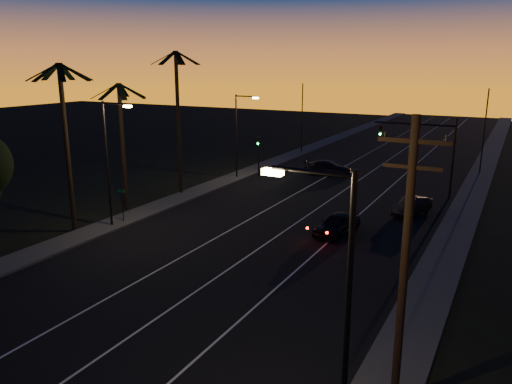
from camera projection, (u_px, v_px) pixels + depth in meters
The scene contains 21 objects.
road at pixel (306, 212), 39.71m from camera, with size 20.00×170.00×0.01m, color black.
sidewalk_left at pixel (190, 194), 44.79m from camera, with size 2.40×170.00×0.16m, color #353533.
sidewalk_right at pixel (455, 233), 34.59m from camera, with size 2.40×170.00×0.16m, color #353533.
lane_stripe_left at pixel (272, 207), 41.07m from camera, with size 0.12×160.00×0.01m, color silver.
lane_stripe_mid at pixel (311, 213), 39.48m from camera, with size 0.12×160.00×0.01m, color silver.
lane_stripe_right at pixel (354, 219), 37.88m from camera, with size 0.12×160.00×0.01m, color silver.
palm_near at pixel (65, 131), 33.42m from camera, with size 4.25×4.16×11.53m.
palm_mid at pixel (122, 132), 39.03m from camera, with size 4.25×4.16×10.03m.
palm_far at pixel (178, 109), 43.36m from camera, with size 4.25×4.16×12.53m.
streetlight_left_near at pixel (110, 155), 34.70m from camera, with size 2.55×0.26×9.00m.
streetlight_left_far at pixel (239, 129), 50.15m from camera, with size 2.55×0.26×8.50m.
streetlight_right_near at pixel (337, 307), 13.00m from camera, with size 2.55×0.26×9.00m.
street_sign at pixel (122, 202), 36.52m from camera, with size 0.70×0.06×2.60m.
utility_pole at pixel (405, 261), 16.01m from camera, with size 2.20×0.28×10.00m.
signal_mast at pixel (426, 142), 43.80m from camera, with size 7.10×0.41×7.00m.
signal_post at pixel (259, 149), 51.84m from camera, with size 0.28×0.37×4.20m.
far_pole_left at pixel (302, 119), 64.96m from camera, with size 0.14×0.14×9.00m, color black.
far_pole_right at pixel (484, 132), 52.38m from camera, with size 0.14×0.14×9.00m, color black.
lead_car at pixel (337, 224), 34.32m from camera, with size 2.55×5.08×1.48m.
right_car at pixel (412, 206), 38.86m from camera, with size 2.51×4.43×1.38m.
cross_car at pixel (328, 168), 52.79m from camera, with size 5.37×2.91×1.48m.
Camera 1 is at (14.40, -5.44, 11.47)m, focal length 35.00 mm.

